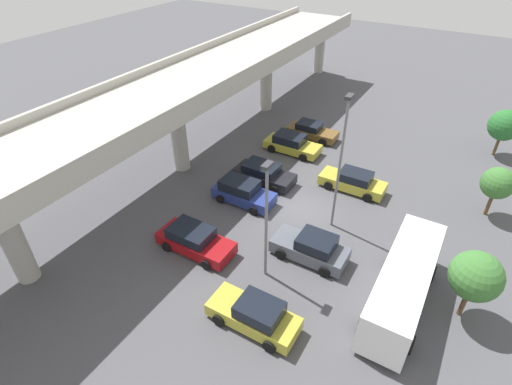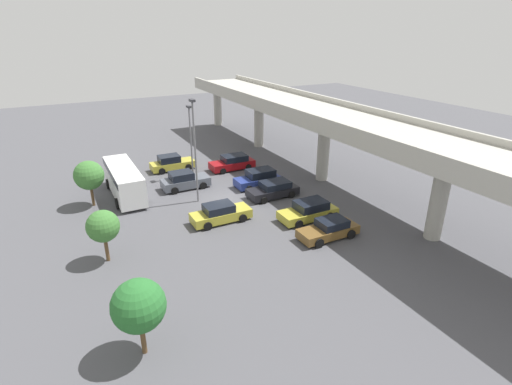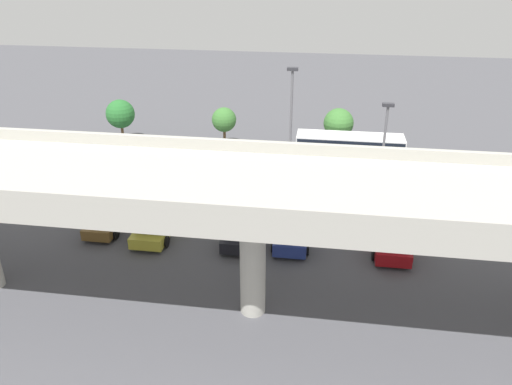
# 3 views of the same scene
# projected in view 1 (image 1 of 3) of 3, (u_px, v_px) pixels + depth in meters

# --- Properties ---
(ground_plane) EXTENTS (116.33, 116.33, 0.00)m
(ground_plane) POSITION_uv_depth(u_px,v_px,m) (302.00, 208.00, 27.71)
(ground_plane) COLOR #4C4C51
(highway_overpass) EXTENTS (55.47, 6.95, 7.40)m
(highway_overpass) POSITION_uv_depth(u_px,v_px,m) (174.00, 96.00, 28.56)
(highway_overpass) COLOR #ADAAA0
(highway_overpass) RESTS_ON ground_plane
(parked_car_0) EXTENTS (2.07, 4.63, 1.64)m
(parked_car_0) POSITION_uv_depth(u_px,v_px,m) (255.00, 315.00, 19.53)
(parked_car_0) COLOR gold
(parked_car_0) RESTS_ON ground_plane
(parked_car_1) EXTENTS (2.20, 4.78, 1.55)m
(parked_car_1) POSITION_uv_depth(u_px,v_px,m) (195.00, 240.00, 23.97)
(parked_car_1) COLOR maroon
(parked_car_1) RESTS_ON ground_plane
(parked_car_2) EXTENTS (2.18, 4.47, 1.67)m
(parked_car_2) POSITION_uv_depth(u_px,v_px,m) (311.00, 248.00, 23.36)
(parked_car_2) COLOR #515660
(parked_car_2) RESTS_ON ground_plane
(parked_car_3) EXTENTS (2.13, 4.36, 1.65)m
(parked_car_3) POSITION_uv_depth(u_px,v_px,m) (243.00, 192.00, 27.97)
(parked_car_3) COLOR navy
(parked_car_3) RESTS_ON ground_plane
(parked_car_4) EXTENTS (2.21, 4.62, 1.45)m
(parked_car_4) POSITION_uv_depth(u_px,v_px,m) (263.00, 174.00, 30.07)
(parked_car_4) COLOR black
(parked_car_4) RESTS_ON ground_plane
(parked_car_5) EXTENTS (2.01, 4.75, 1.52)m
(parked_car_5) POSITION_uv_depth(u_px,v_px,m) (353.00, 181.00, 29.19)
(parked_car_5) COLOR gold
(parked_car_5) RESTS_ON ground_plane
(parked_car_6) EXTENTS (2.20, 4.74, 1.53)m
(parked_car_6) POSITION_uv_depth(u_px,v_px,m) (292.00, 144.00, 33.85)
(parked_car_6) COLOR gold
(parked_car_6) RESTS_ON ground_plane
(parked_car_7) EXTENTS (2.02, 4.55, 1.42)m
(parked_car_7) POSITION_uv_depth(u_px,v_px,m) (311.00, 131.00, 35.95)
(parked_car_7) COLOR brown
(parked_car_7) RESTS_ON ground_plane
(shuttle_bus) EXTENTS (8.25, 2.55, 2.74)m
(shuttle_bus) POSITION_uv_depth(u_px,v_px,m) (404.00, 282.00, 20.11)
(shuttle_bus) COLOR white
(shuttle_bus) RESTS_ON ground_plane
(lamp_post_near_aisle) EXTENTS (0.70, 0.35, 7.31)m
(lamp_post_near_aisle) POSITION_uv_depth(u_px,v_px,m) (266.00, 214.00, 20.26)
(lamp_post_near_aisle) COLOR slate
(lamp_post_near_aisle) RESTS_ON ground_plane
(lamp_post_mid_lot) EXTENTS (0.70, 0.35, 8.94)m
(lamp_post_mid_lot) POSITION_uv_depth(u_px,v_px,m) (341.00, 157.00, 23.29)
(lamp_post_mid_lot) COLOR slate
(lamp_post_mid_lot) RESTS_ON ground_plane
(tree_front_left) EXTENTS (2.48, 2.48, 4.01)m
(tree_front_left) POSITION_uv_depth(u_px,v_px,m) (476.00, 276.00, 18.90)
(tree_front_left) COLOR brown
(tree_front_left) RESTS_ON ground_plane
(tree_front_centre) EXTENTS (2.11, 2.11, 3.60)m
(tree_front_centre) POSITION_uv_depth(u_px,v_px,m) (498.00, 183.00, 25.74)
(tree_front_centre) COLOR brown
(tree_front_centre) RESTS_ON ground_plane
(tree_front_right) EXTENTS (2.51, 2.51, 3.98)m
(tree_front_right) POSITION_uv_depth(u_px,v_px,m) (505.00, 125.00, 32.22)
(tree_front_right) COLOR brown
(tree_front_right) RESTS_ON ground_plane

